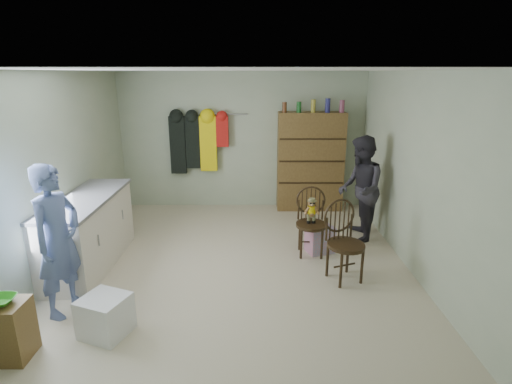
{
  "coord_description": "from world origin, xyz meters",
  "views": [
    {
      "loc": [
        0.24,
        -4.87,
        2.47
      ],
      "look_at": [
        0.25,
        0.2,
        0.95
      ],
      "focal_mm": 28.0,
      "sensor_mm": 36.0,
      "label": 1
    }
  ],
  "objects_px": {
    "counter": "(89,231)",
    "chair_front": "(311,217)",
    "dresser": "(310,161)",
    "chair_far": "(343,238)"
  },
  "relations": [
    {
      "from": "counter",
      "to": "chair_front",
      "type": "bearing_deg",
      "value": 6.63
    },
    {
      "from": "dresser",
      "to": "chair_front",
      "type": "bearing_deg",
      "value": -96.81
    },
    {
      "from": "chair_front",
      "to": "dresser",
      "type": "distance_m",
      "value": 2.0
    },
    {
      "from": "chair_front",
      "to": "dresser",
      "type": "xyz_separation_m",
      "value": [
        0.23,
        1.95,
        0.37
      ]
    },
    {
      "from": "counter",
      "to": "dresser",
      "type": "bearing_deg",
      "value": 35.69
    },
    {
      "from": "counter",
      "to": "chair_front",
      "type": "relative_size",
      "value": 1.95
    },
    {
      "from": "dresser",
      "to": "counter",
      "type": "bearing_deg",
      "value": -144.31
    },
    {
      "from": "chair_far",
      "to": "dresser",
      "type": "bearing_deg",
      "value": 70.22
    },
    {
      "from": "counter",
      "to": "dresser",
      "type": "relative_size",
      "value": 0.91
    },
    {
      "from": "chair_far",
      "to": "dresser",
      "type": "xyz_separation_m",
      "value": [
        -0.07,
        2.68,
        0.37
      ]
    }
  ]
}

